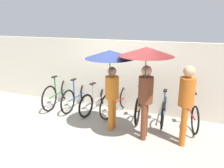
% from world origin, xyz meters
% --- Properties ---
extents(ground_plane, '(30.00, 30.00, 0.00)m').
position_xyz_m(ground_plane, '(0.00, 0.00, 0.00)').
color(ground_plane, gray).
extents(back_wall, '(11.90, 0.12, 2.04)m').
position_xyz_m(back_wall, '(0.00, 1.89, 1.02)').
color(back_wall, beige).
rests_on(back_wall, ground).
extents(parked_bicycle_0, '(0.44, 1.83, 1.05)m').
position_xyz_m(parked_bicycle_0, '(-1.95, 1.51, 0.40)').
color(parked_bicycle_0, black).
rests_on(parked_bicycle_0, ground).
extents(parked_bicycle_1, '(0.44, 1.76, 0.97)m').
position_xyz_m(parked_bicycle_1, '(-1.30, 1.54, 0.37)').
color(parked_bicycle_1, black).
rests_on(parked_bicycle_1, ground).
extents(parked_bicycle_2, '(0.44, 1.74, 0.99)m').
position_xyz_m(parked_bicycle_2, '(-0.65, 1.52, 0.35)').
color(parked_bicycle_2, black).
rests_on(parked_bicycle_2, ground).
extents(parked_bicycle_3, '(0.55, 1.66, 0.97)m').
position_xyz_m(parked_bicycle_3, '(0.00, 1.54, 0.39)').
color(parked_bicycle_3, black).
rests_on(parked_bicycle_3, ground).
extents(parked_bicycle_4, '(0.44, 1.79, 1.07)m').
position_xyz_m(parked_bicycle_4, '(0.65, 1.57, 0.38)').
color(parked_bicycle_4, black).
rests_on(parked_bicycle_4, ground).
extents(parked_bicycle_5, '(0.44, 1.70, 1.08)m').
position_xyz_m(parked_bicycle_5, '(1.30, 1.58, 0.36)').
color(parked_bicycle_5, black).
rests_on(parked_bicycle_5, ground).
extents(parked_bicycle_6, '(0.56, 1.73, 1.00)m').
position_xyz_m(parked_bicycle_6, '(1.95, 1.61, 0.36)').
color(parked_bicycle_6, black).
rests_on(parked_bicycle_6, ground).
extents(pedestrian_leading, '(1.10, 1.10, 1.95)m').
position_xyz_m(pedestrian_leading, '(0.17, 0.52, 1.58)').
color(pedestrian_leading, '#C66B1E').
rests_on(pedestrian_leading, ground).
extents(pedestrian_center, '(1.10, 1.10, 2.08)m').
position_xyz_m(pedestrian_center, '(1.01, 0.36, 1.67)').
color(pedestrian_center, brown).
rests_on(pedestrian_center, ground).
extents(pedestrian_trailing, '(0.32, 0.32, 1.72)m').
position_xyz_m(pedestrian_trailing, '(1.84, 0.52, 1.01)').
color(pedestrian_trailing, '#B25619').
rests_on(pedestrian_trailing, ground).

